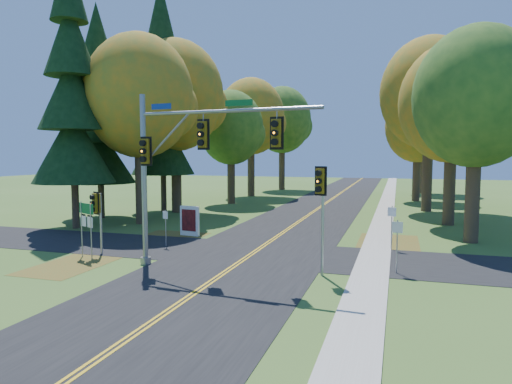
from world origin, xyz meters
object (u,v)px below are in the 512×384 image
(traffic_mast, at_px, (183,156))
(east_signal_pole, at_px, (321,193))
(info_kiosk, at_px, (190,221))
(route_sign_cluster, at_px, (86,219))

(traffic_mast, height_order, east_signal_pole, traffic_mast)
(info_kiosk, bearing_deg, traffic_mast, -55.84)
(east_signal_pole, bearing_deg, route_sign_cluster, -164.10)
(east_signal_pole, relative_size, info_kiosk, 2.48)
(traffic_mast, height_order, route_sign_cluster, traffic_mast)
(info_kiosk, bearing_deg, east_signal_pole, -26.76)
(traffic_mast, bearing_deg, route_sign_cluster, 179.94)
(route_sign_cluster, relative_size, info_kiosk, 1.49)
(route_sign_cluster, bearing_deg, info_kiosk, 97.37)
(traffic_mast, xyz_separation_m, route_sign_cluster, (-5.69, 0.52, -3.15))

